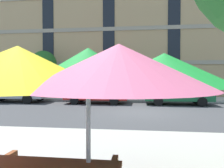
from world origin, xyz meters
TOP-DOWN VIEW (x-y plane):
  - ground_plane at (0.00, 0.00)m, footprint 120.00×120.00m
  - sidewalk_far at (0.00, 6.80)m, footprint 56.00×3.60m
  - apartment_building at (0.00, 14.99)m, footprint 47.83×12.08m
  - pickup_silver at (-9.64, 3.70)m, footprint 5.10×2.12m
  - sedan_red at (-3.16, 3.70)m, footprint 4.40×1.98m
  - sedan_green at (2.46, 3.70)m, footprint 4.40×1.98m
  - street_tree_left at (-8.59, 6.94)m, footprint 2.28×2.28m
  - patio_umbrella at (-0.65, -9.00)m, footprint 3.56×3.30m

SIDE VIEW (x-z plane):
  - ground_plane at x=0.00m, z-range 0.00..0.00m
  - sidewalk_far at x=0.00m, z-range 0.00..0.12m
  - sedan_red at x=-3.16m, z-range 0.06..1.84m
  - sedan_green at x=2.46m, z-range 0.06..1.84m
  - pickup_silver at x=-9.64m, z-range -0.07..2.13m
  - patio_umbrella at x=-0.65m, z-range 0.84..3.08m
  - street_tree_left at x=-8.59m, z-range 0.86..5.06m
  - apartment_building at x=0.00m, z-range 0.00..12.80m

